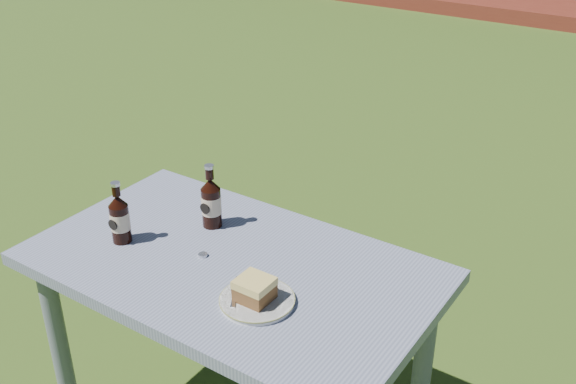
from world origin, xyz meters
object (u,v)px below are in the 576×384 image
Objects in this scene: cafe_table at (232,290)px; cola_bottle_near at (211,202)px; plate at (257,300)px; cake_slice at (255,289)px; cola_bottle_far at (120,218)px.

cafe_table is 5.64× the size of cola_bottle_near.
cafe_table is at bearing 147.24° from plate.
plate is at bearing 44.92° from cake_slice.
cake_slice is (0.18, -0.12, 0.15)m from cafe_table.
cola_bottle_far is (-0.53, 0.02, 0.07)m from plate.
cola_bottle_near is 0.28m from cola_bottle_far.
cafe_table is 0.26m from cake_slice.
cake_slice is at bearing -34.34° from cafe_table.
cola_bottle_far is (-0.35, -0.10, 0.18)m from cafe_table.
cola_bottle_far is at bearing -164.67° from cafe_table.
cake_slice is (-0.00, -0.00, 0.04)m from plate.
plate is 1.01× the size of cola_bottle_far.
cola_bottle_near is (-0.36, 0.25, 0.04)m from cake_slice.
cafe_table is at bearing -36.49° from cola_bottle_near.
cake_slice is 0.53m from cola_bottle_far.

